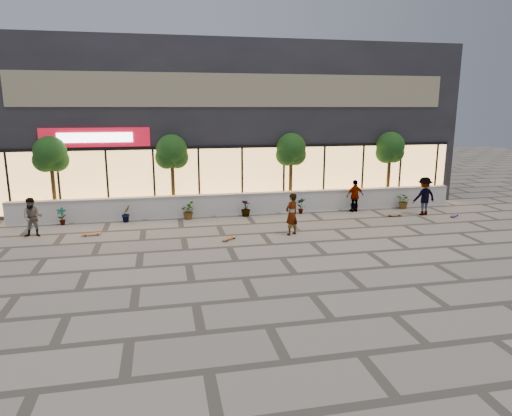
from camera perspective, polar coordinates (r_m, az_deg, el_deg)
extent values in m
plane|color=gray|center=(16.17, 3.25, -6.25)|extent=(80.00, 80.00, 0.00)
cube|color=silver|center=(22.63, -1.30, 0.53)|extent=(22.00, 0.35, 1.00)
cube|color=#B2AFA8|center=(22.53, -1.31, 1.83)|extent=(22.00, 0.42, 0.04)
cube|color=black|center=(27.59, -3.46, 10.52)|extent=(24.00, 9.00, 8.50)
cube|color=#FFBC66|center=(23.37, -1.75, 3.90)|extent=(23.04, 0.05, 3.00)
cube|color=black|center=(23.16, -1.77, 7.68)|extent=(23.04, 0.08, 0.15)
cube|color=red|center=(22.95, -19.44, 8.32)|extent=(5.00, 0.10, 0.90)
cube|color=white|center=(22.88, -19.46, 8.31)|extent=(3.40, 0.06, 0.45)
cube|color=brown|center=(23.12, -1.83, 14.49)|extent=(21.60, 0.05, 1.60)
imported|color=#173410|center=(22.22, -23.12, -0.96)|extent=(0.43, 0.29, 0.81)
imported|color=#173410|center=(21.83, -15.91, -0.66)|extent=(0.57, 0.57, 0.81)
imported|color=#173410|center=(21.79, -8.55, -0.33)|extent=(0.68, 0.77, 0.81)
imported|color=#173410|center=(22.11, -1.30, -0.01)|extent=(0.64, 0.64, 0.81)
imported|color=#173410|center=(22.77, 5.65, 0.30)|extent=(0.46, 0.35, 0.81)
imported|color=#173410|center=(23.75, 12.11, 0.59)|extent=(0.55, 0.57, 0.81)
imported|color=#173410|center=(25.00, 18.00, 0.84)|extent=(0.77, 0.84, 0.81)
cylinder|color=#443018|center=(23.30, -24.00, 2.60)|extent=(0.18, 0.18, 3.24)
sphere|color=#173410|center=(23.11, -24.34, 6.38)|extent=(1.50, 1.50, 1.50)
sphere|color=#173410|center=(23.16, -24.89, 5.44)|extent=(1.10, 1.10, 1.10)
sphere|color=#173410|center=(23.14, -23.63, 5.55)|extent=(1.10, 1.10, 1.10)
cylinder|color=#443018|center=(22.77, -10.35, 3.27)|extent=(0.18, 0.18, 3.24)
sphere|color=#173410|center=(22.57, -10.50, 7.15)|extent=(1.50, 1.50, 1.50)
sphere|color=#173410|center=(22.56, -11.10, 6.20)|extent=(1.10, 1.10, 1.10)
sphere|color=#173410|center=(22.67, -9.84, 6.28)|extent=(1.10, 1.10, 1.10)
cylinder|color=#443018|center=(23.67, 4.35, 3.78)|extent=(0.18, 0.18, 3.24)
sphere|color=#173410|center=(23.49, 4.41, 7.52)|extent=(1.50, 1.50, 1.50)
sphere|color=#173410|center=(23.41, 3.84, 6.62)|extent=(1.10, 1.10, 1.10)
sphere|color=#173410|center=(23.64, 4.95, 6.66)|extent=(1.10, 1.10, 1.10)
cylinder|color=#443018|center=(25.73, 16.23, 4.02)|extent=(0.18, 0.18, 3.24)
sphere|color=#173410|center=(25.56, 16.44, 7.45)|extent=(1.50, 1.50, 1.50)
sphere|color=#173410|center=(25.44, 15.95, 6.64)|extent=(1.10, 1.10, 1.10)
sphere|color=#173410|center=(25.76, 16.84, 6.66)|extent=(1.10, 1.10, 1.10)
imported|color=silver|center=(18.84, 4.49, -0.78)|extent=(0.76, 0.68, 1.75)
imported|color=#887558|center=(20.63, -26.14, -1.06)|extent=(0.81, 0.65, 1.62)
imported|color=silver|center=(23.53, 12.27, 1.49)|extent=(1.00, 0.54, 1.63)
imported|color=maroon|center=(23.77, 20.28, 1.40)|extent=(1.28, 0.82, 1.87)
cube|color=#945330|center=(18.25, -3.38, -3.77)|extent=(0.71, 0.66, 0.02)
cylinder|color=black|center=(18.48, -3.08, -3.74)|extent=(0.06, 0.06, 0.06)
cylinder|color=black|center=(18.40, -2.74, -3.81)|extent=(0.06, 0.06, 0.06)
cylinder|color=black|center=(18.13, -4.03, -4.07)|extent=(0.06, 0.06, 0.06)
cylinder|color=black|center=(18.05, -3.69, -4.15)|extent=(0.06, 0.06, 0.06)
cube|color=#B35821|center=(20.03, -19.88, -3.03)|extent=(0.80, 0.30, 0.02)
cylinder|color=black|center=(20.11, -19.18, -3.09)|extent=(0.06, 0.04, 0.06)
cylinder|color=black|center=(19.97, -19.18, -3.19)|extent=(0.06, 0.04, 0.06)
cylinder|color=black|center=(20.12, -20.55, -3.19)|extent=(0.06, 0.04, 0.06)
cylinder|color=black|center=(19.98, -20.56, -3.29)|extent=(0.06, 0.04, 0.06)
cube|color=brown|center=(23.16, 16.96, -0.78)|extent=(0.81, 0.25, 0.02)
cylinder|color=black|center=(23.35, 17.42, -0.86)|extent=(0.06, 0.03, 0.06)
cylinder|color=black|center=(23.22, 17.58, -0.94)|extent=(0.06, 0.03, 0.06)
cylinder|color=black|center=(23.14, 16.32, -0.91)|extent=(0.06, 0.03, 0.06)
cylinder|color=black|center=(23.01, 16.47, -0.99)|extent=(0.06, 0.03, 0.06)
cube|color=#574681|center=(24.10, 23.56, -0.81)|extent=(0.71, 0.59, 0.02)
cylinder|color=black|center=(24.34, 23.58, -0.82)|extent=(0.06, 0.05, 0.05)
cylinder|color=black|center=(24.30, 23.88, -0.86)|extent=(0.06, 0.05, 0.05)
cylinder|color=black|center=(23.92, 23.22, -1.00)|extent=(0.06, 0.05, 0.05)
cylinder|color=black|center=(23.88, 23.52, -1.05)|extent=(0.06, 0.05, 0.05)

